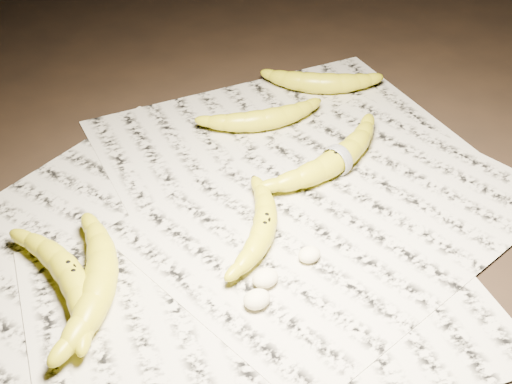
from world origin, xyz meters
TOP-DOWN VIEW (x-y plane):
  - ground at (0.00, 0.00)m, footprint 3.00×3.00m
  - newspaper_patch at (-0.03, 0.01)m, footprint 0.90×0.70m
  - banana_left_a at (-0.28, 0.02)m, footprint 0.07×0.21m
  - banana_left_b at (-0.26, -0.01)m, footprint 0.18×0.22m
  - banana_center at (-0.03, -0.04)m, footprint 0.17×0.17m
  - banana_taped at (0.15, 0.01)m, footprint 0.24×0.11m
  - banana_upper_a at (0.13, 0.17)m, footprint 0.19×0.11m
  - banana_upper_b at (0.29, 0.21)m, footprint 0.18×0.16m
  - measuring_tape at (0.15, 0.01)m, footprint 0.01×0.05m
  - flesh_chunk_a at (-0.11, -0.14)m, footprint 0.03×0.03m
  - flesh_chunk_b at (-0.08, -0.12)m, footprint 0.03×0.03m
  - flesh_chunk_c at (-0.01, -0.12)m, footprint 0.03×0.03m

SIDE VIEW (x-z plane):
  - ground at x=0.00m, z-range 0.00..0.00m
  - newspaper_patch at x=-0.03m, z-range 0.00..0.01m
  - flesh_chunk_c at x=-0.01m, z-range 0.01..0.03m
  - flesh_chunk_a at x=-0.11m, z-range 0.01..0.03m
  - flesh_chunk_b at x=-0.08m, z-range 0.01..0.03m
  - banana_center at x=-0.03m, z-range 0.01..0.04m
  - banana_upper_a at x=0.13m, z-range 0.01..0.04m
  - banana_left_a at x=-0.28m, z-range 0.01..0.05m
  - banana_upper_b at x=0.29m, z-range 0.01..0.05m
  - banana_taped at x=0.15m, z-range 0.01..0.05m
  - measuring_tape at x=0.15m, z-range 0.00..0.05m
  - banana_left_b at x=-0.26m, z-range 0.01..0.05m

